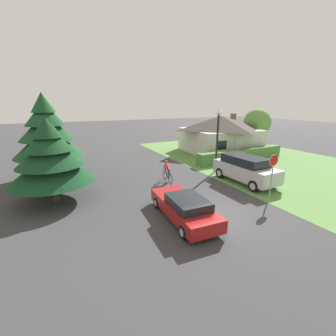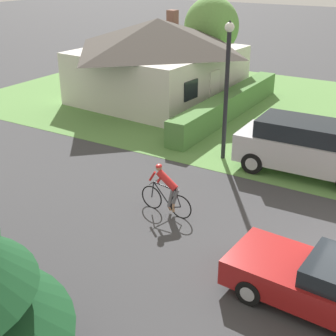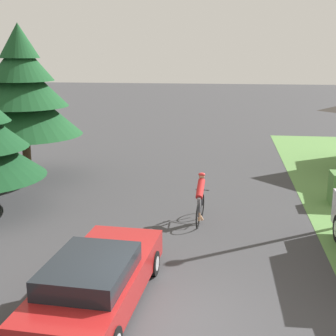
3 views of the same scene
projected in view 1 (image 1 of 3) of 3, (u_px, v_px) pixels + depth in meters
The scene contains 12 objects.
ground_plane at pixel (213, 216), 11.64m from camera, with size 140.00×140.00×0.00m, color #38383A.
grass_verge_right at pixel (291, 168), 20.21m from camera, with size 16.00×36.00×0.01m, color #568442.
cottage_house at pixel (220, 133), 26.77m from camera, with size 8.90×8.15×4.43m.
hedge_row at pixel (241, 155), 22.90m from camera, with size 10.47×0.90×1.15m, color #4C7A3D.
sedan_left_lane at pixel (184, 207), 11.19m from camera, with size 2.07×4.86×1.27m.
cyclist at pixel (167, 172), 16.61m from camera, with size 0.44×1.83×1.56m.
parked_suv_right at pixel (245, 169), 16.36m from camera, with size 2.14×4.90×1.95m.
stop_sign at pixel (273, 168), 13.20m from camera, with size 0.71×0.07×2.78m.
street_lamp at pixel (217, 136), 18.34m from camera, with size 0.34×0.34×5.13m.
conifer_tall_near at pixel (50, 157), 12.80m from camera, with size 4.70×4.70×4.93m.
conifer_tall_far at pixel (47, 132), 16.20m from camera, with size 4.75×4.75×6.37m.
deciduous_tree_right at pixel (257, 123), 28.67m from camera, with size 3.36×3.36×5.01m.
Camera 1 is at (-6.86, -8.29, 5.61)m, focal length 24.00 mm.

